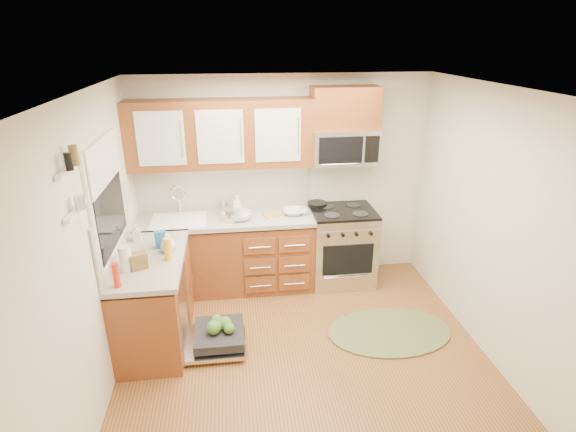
{
  "coord_description": "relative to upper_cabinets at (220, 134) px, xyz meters",
  "views": [
    {
      "loc": [
        -0.63,
        -3.44,
        2.89
      ],
      "look_at": [
        -0.06,
        0.85,
        1.15
      ],
      "focal_mm": 28.0,
      "sensor_mm": 36.0,
      "label": 1
    }
  ],
  "objects": [
    {
      "name": "soap_bottle_a",
      "position": [
        0.15,
        -0.15,
        -0.82
      ],
      "size": [
        0.14,
        0.14,
        0.27
      ],
      "primitive_type": "imported",
      "rotation": [
        0.0,
        0.0,
        0.43
      ],
      "color": "#999999",
      "rests_on": "countertop_back"
    },
    {
      "name": "ceiling",
      "position": [
        0.73,
        -1.57,
        0.62
      ],
      "size": [
        3.5,
        3.5,
        0.0
      ],
      "primitive_type": "plane",
      "rotation": [
        3.14,
        0.0,
        0.0
      ],
      "color": "white",
      "rests_on": "ground"
    },
    {
      "name": "range",
      "position": [
        1.41,
        -0.15,
        -1.4
      ],
      "size": [
        0.76,
        0.64,
        0.95
      ],
      "primitive_type": null,
      "color": "silver",
      "rests_on": "ground"
    },
    {
      "name": "mustard_bottle",
      "position": [
        -0.52,
        -1.13,
        -0.84
      ],
      "size": [
        0.09,
        0.09,
        0.22
      ],
      "primitive_type": "cylinder",
      "rotation": [
        0.0,
        0.0,
        0.29
      ],
      "color": "gold",
      "rests_on": "countertop_left"
    },
    {
      "name": "upper_cabinets",
      "position": [
        0.0,
        0.0,
        0.0
      ],
      "size": [
        2.05,
        0.35,
        0.75
      ],
      "primitive_type": null,
      "color": "maroon",
      "rests_on": "ground"
    },
    {
      "name": "red_bottle",
      "position": [
        -0.9,
        -1.57,
        -0.84
      ],
      "size": [
        0.07,
        0.07,
        0.22
      ],
      "primitive_type": "cylinder",
      "rotation": [
        0.0,
        0.0,
        -0.24
      ],
      "color": "red",
      "rests_on": "countertop_left"
    },
    {
      "name": "soap_bottle_c",
      "position": [
        -0.55,
        -0.96,
        -0.86
      ],
      "size": [
        0.17,
        0.17,
        0.19
      ],
      "primitive_type": "imported",
      "rotation": [
        0.0,
        0.0,
        -0.19
      ],
      "color": "#999999",
      "rests_on": "countertop_left"
    },
    {
      "name": "sink",
      "position": [
        -0.52,
        -0.16,
        -1.07
      ],
      "size": [
        0.62,
        0.5,
        0.26
      ],
      "primitive_type": null,
      "color": "white",
      "rests_on": "ground"
    },
    {
      "name": "microwave",
      "position": [
        1.41,
        -0.02,
        -0.18
      ],
      "size": [
        0.76,
        0.38,
        0.4
      ],
      "primitive_type": null,
      "color": "silver",
      "rests_on": "ground"
    },
    {
      "name": "stock_pot",
      "position": [
        0.07,
        -0.2,
        -0.88
      ],
      "size": [
        0.22,
        0.22,
        0.13
      ],
      "primitive_type": "cylinder",
      "rotation": [
        0.0,
        0.0,
        -0.02
      ],
      "color": "silver",
      "rests_on": "countertop_back"
    },
    {
      "name": "base_cabinet_left",
      "position": [
        -0.72,
        -1.05,
        -1.45
      ],
      "size": [
        0.6,
        1.25,
        0.85
      ],
      "primitive_type": "cube",
      "color": "maroon",
      "rests_on": "ground"
    },
    {
      "name": "cutting_board",
      "position": [
        0.58,
        -0.12,
        -0.94
      ],
      "size": [
        0.28,
        0.22,
        0.02
      ],
      "primitive_type": "cube",
      "rotation": [
        0.0,
        0.0,
        0.28
      ],
      "color": "tan",
      "rests_on": "countertop_back"
    },
    {
      "name": "wall_back",
      "position": [
        0.73,
        0.18,
        -0.62
      ],
      "size": [
        3.5,
        0.04,
        2.5
      ],
      "primitive_type": "cube",
      "color": "beige",
      "rests_on": "ground"
    },
    {
      "name": "bowl_b",
      "position": [
        0.17,
        -0.22,
        -0.91
      ],
      "size": [
        0.31,
        0.31,
        0.09
      ],
      "primitive_type": "imported",
      "rotation": [
        0.0,
        0.0,
        -0.12
      ],
      "color": "#999999",
      "rests_on": "countertop_back"
    },
    {
      "name": "countertop_left",
      "position": [
        -0.71,
        -1.05,
        -0.97
      ],
      "size": [
        0.64,
        1.27,
        0.05
      ],
      "primitive_type": "cube",
      "color": "#A29D94",
      "rests_on": "base_cabinet_left"
    },
    {
      "name": "rug",
      "position": [
        1.66,
        -1.28,
        -1.86
      ],
      "size": [
        1.38,
        0.96,
        0.02
      ],
      "primitive_type": null,
      "rotation": [
        0.0,
        0.0,
        0.09
      ],
      "color": "#5C6539",
      "rests_on": "ground"
    },
    {
      "name": "wall_right",
      "position": [
        2.48,
        -1.57,
        -0.62
      ],
      "size": [
        0.04,
        3.5,
        2.5
      ],
      "primitive_type": "cube",
      "color": "beige",
      "rests_on": "ground"
    },
    {
      "name": "shelf_upper",
      "position": [
        -0.99,
        -1.92,
        0.17
      ],
      "size": [
        0.04,
        0.4,
        0.03
      ],
      "primitive_type": "cube",
      "color": "white",
      "rests_on": "ground"
    },
    {
      "name": "cup",
      "position": [
        0.93,
        -0.16,
        -0.91
      ],
      "size": [
        0.13,
        0.13,
        0.09
      ],
      "primitive_type": "imported",
      "rotation": [
        0.0,
        0.0,
        0.2
      ],
      "color": "#999999",
      "rests_on": "countertop_back"
    },
    {
      "name": "backsplash_back",
      "position": [
        0.0,
        0.16,
        -0.67
      ],
      "size": [
        2.05,
        0.02,
        0.57
      ],
      "primitive_type": "cube",
      "color": "#BCB4A9",
      "rests_on": "ground"
    },
    {
      "name": "bowl_a",
      "position": [
        0.81,
        -0.13,
        -0.92
      ],
      "size": [
        0.26,
        0.26,
        0.06
      ],
      "primitive_type": "imported",
      "rotation": [
        0.0,
        0.0,
        -0.05
      ],
      "color": "#999999",
      "rests_on": "countertop_back"
    },
    {
      "name": "backsplash_left",
      "position": [
        -1.01,
        -1.05,
        -0.67
      ],
      "size": [
        0.02,
        1.25,
        0.57
      ],
      "primitive_type": "cube",
      "color": "#BCB4A9",
      "rests_on": "ground"
    },
    {
      "name": "countertop_back",
      "position": [
        0.0,
        -0.14,
        -0.97
      ],
      "size": [
        2.07,
        0.64,
        0.05
      ],
      "primitive_type": "cube",
      "color": "#A29D94",
      "rests_on": "base_cabinet_back"
    },
    {
      "name": "window_blind",
      "position": [
        -0.98,
        -1.07,
        0.0
      ],
      "size": [
        0.02,
        0.96,
        0.4
      ],
      "primitive_type": "cube",
      "color": "white",
      "rests_on": "ground"
    },
    {
      "name": "paper_towel_roll",
      "position": [
        -0.88,
        -1.29,
        -0.83
      ],
      "size": [
        0.12,
        0.12,
        0.23
      ],
      "primitive_type": "cylinder",
      "rotation": [
        0.0,
        0.0,
        -0.17
      ],
      "color": "white",
      "rests_on": "countertop_left"
    },
    {
      "name": "shelf_lower",
      "position": [
        -0.99,
        -1.92,
        -0.12
      ],
      "size": [
        0.04,
        0.4,
        0.03
      ],
      "primitive_type": "cube",
      "color": "white",
      "rests_on": "ground"
    },
    {
      "name": "canister",
      "position": [
        0.01,
        0.06,
        -0.87
      ],
      "size": [
        0.13,
        0.13,
        0.16
      ],
      "primitive_type": "cylinder",
      "rotation": [
        0.0,
        0.0,
        0.37
      ],
      "color": "silver",
      "rests_on": "countertop_back"
    },
    {
      "name": "wooden_box",
      "position": [
        -0.77,
        -1.26,
        -0.88
      ],
      "size": [
        0.18,
        0.16,
        0.15
      ],
      "primitive_type": "cube",
      "rotation": [
        0.0,
        0.0,
        0.41
      ],
      "color": "brown",
      "rests_on": "countertop_left"
    },
    {
      "name": "cabinet_over_mw",
      "position": [
        1.41,
        0.0,
        0.26
      ],
      "size": [
        0.76,
        0.35,
        0.47
      ],
      "primitive_type": "cube",
      "color": "maroon",
      "rests_on": "ground"
    },
    {
      "name": "soap_bottle_b",
      "position": [
        -0.9,
        -0.65,
        -0.86
      ],
      "size": [
        0.09,
        0.09,
        0.18
      ],
      "primitive_type": "imported",
      "rotation": [
        0.0,
        0.0,
        0.14
      ],
      "color": "#999999",
      "rests_on": "countertop_left"
    },
    {
      "name": "dishwasher",
      "position": [
        -0.13,
        -1.27,
        -1.77
      ],
      "size": [
        0.7,
        0.6,
        0.2
      ],
      "primitive_type": null,
      "color": "silver",
      "rests_on": "ground"
    },
    {
      "name": "window",
      "position": [
        -1.01,
        -1.07,
        -0.32
      ],
      "size": [
        0.03,
        1.05,
        1.05
      ],
      "primitive_type": null,
      "color": "white",
      "rests_on": "ground"
    },
    {
      "name": "base_cabinet_back",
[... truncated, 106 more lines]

